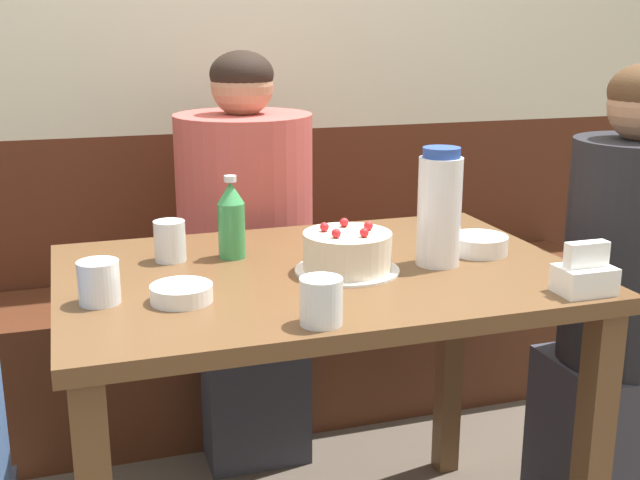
{
  "coord_description": "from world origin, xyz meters",
  "views": [
    {
      "loc": [
        -0.51,
        -1.59,
        1.29
      ],
      "look_at": [
        0.02,
        0.05,
        0.82
      ],
      "focal_mm": 45.0,
      "sensor_mm": 36.0,
      "label": 1
    }
  ],
  "objects_px": {
    "bowl_rice_small": "(182,293)",
    "napkin_holder": "(585,275)",
    "birthday_cake": "(347,252)",
    "person_pale_blue_shirt": "(624,317)",
    "water_pitcher": "(439,208)",
    "bowl_soup_white": "(478,244)",
    "person_teal_shirt": "(246,260)",
    "glass_tumbler_short": "(170,241)",
    "bench_seat": "(241,353)",
    "soju_bottle": "(231,219)",
    "glass_shot_small": "(321,301)",
    "glass_water_tall": "(99,282)"
  },
  "relations": [
    {
      "from": "soju_bottle",
      "to": "person_teal_shirt",
      "type": "xyz_separation_m",
      "value": [
        0.14,
        0.49,
        -0.25
      ]
    },
    {
      "from": "bowl_rice_small",
      "to": "person_teal_shirt",
      "type": "bearing_deg",
      "value": 68.65
    },
    {
      "from": "bench_seat",
      "to": "person_pale_blue_shirt",
      "type": "height_order",
      "value": "person_pale_blue_shirt"
    },
    {
      "from": "glass_shot_small",
      "to": "bench_seat",
      "type": "bearing_deg",
      "value": 85.24
    },
    {
      "from": "glass_tumbler_short",
      "to": "bowl_soup_white",
      "type": "bearing_deg",
      "value": -12.92
    },
    {
      "from": "person_teal_shirt",
      "to": "person_pale_blue_shirt",
      "type": "bearing_deg",
      "value": 52.05
    },
    {
      "from": "bench_seat",
      "to": "glass_tumbler_short",
      "type": "height_order",
      "value": "glass_tumbler_short"
    },
    {
      "from": "glass_shot_small",
      "to": "person_teal_shirt",
      "type": "height_order",
      "value": "person_teal_shirt"
    },
    {
      "from": "birthday_cake",
      "to": "glass_water_tall",
      "type": "xyz_separation_m",
      "value": [
        -0.52,
        -0.04,
        -0.0
      ]
    },
    {
      "from": "water_pitcher",
      "to": "bowl_soup_white",
      "type": "relative_size",
      "value": 1.95
    },
    {
      "from": "bench_seat",
      "to": "birthday_cake",
      "type": "xyz_separation_m",
      "value": [
        0.05,
        -0.87,
        0.58
      ]
    },
    {
      "from": "water_pitcher",
      "to": "glass_water_tall",
      "type": "xyz_separation_m",
      "value": [
        -0.73,
        -0.03,
        -0.09
      ]
    },
    {
      "from": "bench_seat",
      "to": "birthday_cake",
      "type": "height_order",
      "value": "birthday_cake"
    },
    {
      "from": "bowl_rice_small",
      "to": "glass_shot_small",
      "type": "distance_m",
      "value": 0.29
    },
    {
      "from": "glass_tumbler_short",
      "to": "birthday_cake",
      "type": "bearing_deg",
      "value": -29.74
    },
    {
      "from": "napkin_holder",
      "to": "glass_shot_small",
      "type": "relative_size",
      "value": 1.28
    },
    {
      "from": "glass_shot_small",
      "to": "person_pale_blue_shirt",
      "type": "distance_m",
      "value": 0.99
    },
    {
      "from": "bench_seat",
      "to": "soju_bottle",
      "type": "relative_size",
      "value": 13.47
    },
    {
      "from": "person_teal_shirt",
      "to": "glass_water_tall",
      "type": "bearing_deg",
      "value": -31.8
    },
    {
      "from": "glass_shot_small",
      "to": "person_teal_shirt",
      "type": "relative_size",
      "value": 0.07
    },
    {
      "from": "bowl_rice_small",
      "to": "napkin_holder",
      "type": "bearing_deg",
      "value": -14.39
    },
    {
      "from": "bench_seat",
      "to": "glass_tumbler_short",
      "type": "bearing_deg",
      "value": -113.92
    },
    {
      "from": "person_teal_shirt",
      "to": "glass_tumbler_short",
      "type": "bearing_deg",
      "value": -30.35
    },
    {
      "from": "napkin_holder",
      "to": "bowl_soup_white",
      "type": "bearing_deg",
      "value": 100.45
    },
    {
      "from": "water_pitcher",
      "to": "glass_tumbler_short",
      "type": "height_order",
      "value": "water_pitcher"
    },
    {
      "from": "glass_shot_small",
      "to": "person_pale_blue_shirt",
      "type": "height_order",
      "value": "person_pale_blue_shirt"
    },
    {
      "from": "glass_water_tall",
      "to": "napkin_holder",
      "type": "bearing_deg",
      "value": -14.42
    },
    {
      "from": "birthday_cake",
      "to": "glass_water_tall",
      "type": "relative_size",
      "value": 2.72
    },
    {
      "from": "water_pitcher",
      "to": "napkin_holder",
      "type": "bearing_deg",
      "value": -54.98
    },
    {
      "from": "birthday_cake",
      "to": "soju_bottle",
      "type": "xyz_separation_m",
      "value": [
        -0.21,
        0.18,
        0.05
      ]
    },
    {
      "from": "glass_water_tall",
      "to": "water_pitcher",
      "type": "bearing_deg",
      "value": 2.63
    },
    {
      "from": "glass_shot_small",
      "to": "soju_bottle",
      "type": "bearing_deg",
      "value": 97.77
    },
    {
      "from": "bowl_soup_white",
      "to": "glass_tumbler_short",
      "type": "relative_size",
      "value": 1.46
    },
    {
      "from": "person_teal_shirt",
      "to": "bowl_soup_white",
      "type": "bearing_deg",
      "value": 32.84
    },
    {
      "from": "bowl_rice_small",
      "to": "glass_water_tall",
      "type": "relative_size",
      "value": 1.45
    },
    {
      "from": "bowl_soup_white",
      "to": "person_teal_shirt",
      "type": "xyz_separation_m",
      "value": [
        -0.41,
        0.64,
        -0.18
      ]
    },
    {
      "from": "soju_bottle",
      "to": "glass_water_tall",
      "type": "relative_size",
      "value": 2.27
    },
    {
      "from": "person_pale_blue_shirt",
      "to": "water_pitcher",
      "type": "bearing_deg",
      "value": 4.01
    },
    {
      "from": "birthday_cake",
      "to": "glass_shot_small",
      "type": "relative_size",
      "value": 2.65
    },
    {
      "from": "soju_bottle",
      "to": "person_pale_blue_shirt",
      "type": "bearing_deg",
      "value": -9.04
    },
    {
      "from": "napkin_holder",
      "to": "person_pale_blue_shirt",
      "type": "height_order",
      "value": "person_pale_blue_shirt"
    },
    {
      "from": "glass_tumbler_short",
      "to": "bench_seat",
      "type": "bearing_deg",
      "value": 66.08
    },
    {
      "from": "water_pitcher",
      "to": "person_pale_blue_shirt",
      "type": "bearing_deg",
      "value": 4.01
    },
    {
      "from": "soju_bottle",
      "to": "glass_tumbler_short",
      "type": "xyz_separation_m",
      "value": [
        -0.14,
        0.02,
        -0.04
      ]
    },
    {
      "from": "glass_water_tall",
      "to": "glass_shot_small",
      "type": "height_order",
      "value": "glass_shot_small"
    },
    {
      "from": "person_teal_shirt",
      "to": "person_pale_blue_shirt",
      "type": "relative_size",
      "value": 1.01
    },
    {
      "from": "birthday_cake",
      "to": "napkin_holder",
      "type": "bearing_deg",
      "value": -34.92
    },
    {
      "from": "bowl_soup_white",
      "to": "person_teal_shirt",
      "type": "distance_m",
      "value": 0.78
    },
    {
      "from": "bowl_rice_small",
      "to": "glass_shot_small",
      "type": "bearing_deg",
      "value": -41.97
    },
    {
      "from": "bowl_soup_white",
      "to": "glass_shot_small",
      "type": "xyz_separation_m",
      "value": [
        -0.49,
        -0.32,
        0.02
      ]
    }
  ]
}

